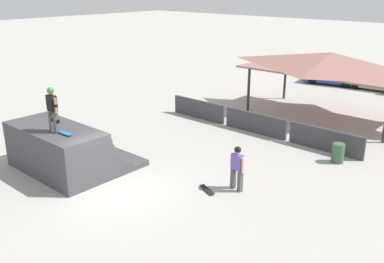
# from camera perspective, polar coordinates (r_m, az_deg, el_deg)

# --- Properties ---
(ground_plane) EXTENTS (160.00, 160.00, 0.00)m
(ground_plane) POSITION_cam_1_polar(r_m,az_deg,el_deg) (16.27, -10.27, -7.81)
(ground_plane) COLOR #ADA8A0
(quarter_pipe_ramp) EXTENTS (4.55, 3.94, 1.90)m
(quarter_pipe_ramp) POSITION_cam_1_polar(r_m,az_deg,el_deg) (18.25, -16.66, -2.41)
(quarter_pipe_ramp) COLOR #424247
(quarter_pipe_ramp) RESTS_ON ground
(skater_on_deck) EXTENTS (0.75, 0.26, 1.75)m
(skater_on_deck) POSITION_cam_1_polar(r_m,az_deg,el_deg) (16.96, -18.15, 3.18)
(skater_on_deck) COLOR #4C4C51
(skater_on_deck) RESTS_ON quarter_pipe_ramp
(skateboard_on_deck) EXTENTS (0.78, 0.22, 0.09)m
(skateboard_on_deck) POSITION_cam_1_polar(r_m,az_deg,el_deg) (16.76, -16.53, -0.22)
(skateboard_on_deck) COLOR red
(skateboard_on_deck) RESTS_ON quarter_pipe_ramp
(bystander_walking) EXTENTS (0.68, 0.29, 1.73)m
(bystander_walking) POSITION_cam_1_polar(r_m,az_deg,el_deg) (15.78, 6.05, -4.42)
(bystander_walking) COLOR #4C4C51
(bystander_walking) RESTS_ON ground
(skateboard_on_ground) EXTENTS (0.87, 0.49, 0.09)m
(skateboard_on_ground) POSITION_cam_1_polar(r_m,az_deg,el_deg) (16.03, 1.98, -7.70)
(skateboard_on_ground) COLOR green
(skateboard_on_ground) RESTS_ON ground
(barrier_fence) EXTENTS (11.25, 0.12, 1.05)m
(barrier_fence) POSITION_cam_1_polar(r_m,az_deg,el_deg) (22.15, 8.42, 1.14)
(barrier_fence) COLOR #3D3D42
(barrier_fence) RESTS_ON ground
(pavilion_shelter) EXTENTS (9.28, 4.99, 3.72)m
(pavilion_shelter) POSITION_cam_1_polar(r_m,az_deg,el_deg) (25.15, 18.05, 8.80)
(pavilion_shelter) COLOR #2D2D33
(pavilion_shelter) RESTS_ON ground
(trash_bin) EXTENTS (0.52, 0.52, 0.85)m
(trash_bin) POSITION_cam_1_polar(r_m,az_deg,el_deg) (19.35, 18.89, -2.74)
(trash_bin) COLOR #385B3D
(trash_bin) RESTS_ON ground
(parked_car_blue) EXTENTS (4.33, 2.40, 1.27)m
(parked_car_blue) POSITION_cam_1_polar(r_m,az_deg,el_deg) (34.49, 18.10, 7.01)
(parked_car_blue) COLOR navy
(parked_car_blue) RESTS_ON ground
(parked_car_silver) EXTENTS (4.12, 1.96, 1.27)m
(parked_car_silver) POSITION_cam_1_polar(r_m,az_deg,el_deg) (33.85, 23.26, 6.18)
(parked_car_silver) COLOR #A8AAAF
(parked_car_silver) RESTS_ON ground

